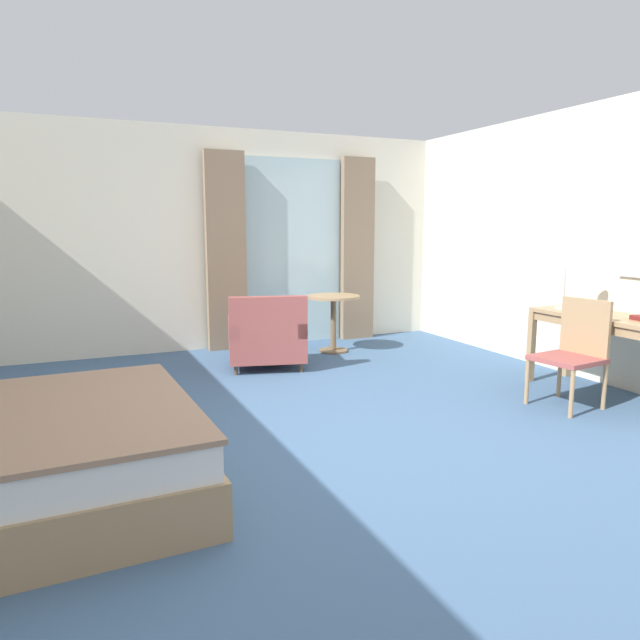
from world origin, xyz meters
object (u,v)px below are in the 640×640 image
Objects in this scene: desk_lamp at (580,275)px; round_cafe_table at (333,310)px; writing_desk at (612,326)px; armchair_by_window at (267,339)px; desk_chair at (574,348)px.

desk_lamp reaches higher than round_cafe_table.
round_cafe_table is at bearing 117.91° from writing_desk.
desk_lamp is 3.17m from armchair_by_window.
armchair_by_window is (-2.45, 2.25, -0.32)m from writing_desk.
desk_chair is 1.83× the size of desk_lamp.
armchair_by_window is 1.12m from round_cafe_table.
desk_lamp is (0.49, 0.43, 0.57)m from desk_chair.
writing_desk is 0.50m from desk_chair.
armchair_by_window is (-2.45, 1.86, -0.75)m from desk_lamp.
writing_desk is 3.34m from armchair_by_window.
round_cafe_table is (-1.45, 2.33, -0.56)m from desk_lamp.
desk_lamp reaches higher than armchair_by_window.
desk_lamp is at bearing 41.63° from desk_chair.
desk_chair is 3.03m from armchair_by_window.
writing_desk is at bearing -42.64° from armchair_by_window.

